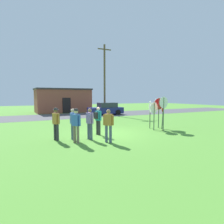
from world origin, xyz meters
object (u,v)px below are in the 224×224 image
Objects in this scene: stop_sign_low_front at (150,110)px; stop_sign_center_cluster at (159,107)px; parked_car_on_street at (106,109)px; stop_sign_leaning_right at (154,111)px; person_in_dark_shirt at (76,124)px; person_in_teal at (56,122)px; person_with_sunhat at (73,122)px; stop_sign_rear_left at (163,111)px; person_in_blue at (90,122)px; person_on_left at (108,124)px; stop_sign_tallest at (164,107)px; person_holding_notes at (98,119)px; utility_pole at (105,78)px.

stop_sign_center_cluster is (0.69, -0.14, 0.15)m from stop_sign_low_front.
parked_car_on_street is 2.25× the size of stop_sign_leaning_right.
parked_car_on_street is at bearing 58.46° from person_in_dark_shirt.
stop_sign_center_cluster reaches higher than parked_car_on_street.
stop_sign_center_cluster reaches higher than person_in_teal.
stop_sign_leaning_right is at bearing -99.44° from parked_car_on_street.
person_with_sunhat is 0.88m from person_in_teal.
stop_sign_rear_left is at bearing 3.32° from stop_sign_leaning_right.
person_in_blue is 1.00× the size of person_on_left.
person_holding_notes is at bearing 171.58° from stop_sign_tallest.
stop_sign_leaning_right reaches higher than person_holding_notes.
person_in_dark_shirt is at bearing -173.36° from stop_sign_tallest.
person_holding_notes is 1.84m from person_with_sunhat.
person_in_dark_shirt is at bearing -121.54° from parked_car_on_street.
stop_sign_low_front is 0.72m from stop_sign_center_cluster.
stop_sign_tallest reaches higher than person_on_left.
stop_sign_tallest is at bearing -113.66° from stop_sign_center_cluster.
parked_car_on_street is 10.99m from stop_sign_low_front.
stop_sign_rear_left is 6.64m from person_with_sunhat.
person_in_blue is at bearing -118.57° from utility_pole.
person_in_blue is (-6.87, -12.22, 0.26)m from parked_car_on_street.
person_holding_notes is at bearing -117.96° from parked_car_on_street.
stop_sign_low_front is at bearing 103.71° from stop_sign_tallest.
person_in_teal is at bearing -173.91° from stop_sign_low_front.
stop_sign_tallest reaches higher than person_in_dark_shirt.
stop_sign_leaning_right is at bearing -108.51° from stop_sign_low_front.
stop_sign_leaning_right is 0.68m from stop_sign_tallest.
person_holding_notes is at bearing -117.16° from utility_pole.
stop_sign_low_front is 0.87× the size of stop_sign_tallest.
stop_sign_tallest is 6.33m from person_with_sunhat.
stop_sign_tallest is at bearing -35.61° from stop_sign_leaning_right.
utility_pole is 15.74m from person_on_left.
person_in_dark_shirt reaches higher than person_in_blue.
person_in_dark_shirt is 0.80m from person_with_sunhat.
person_in_dark_shirt is 1.62m from person_on_left.
stop_sign_tallest reaches higher than person_in_blue.
stop_sign_leaning_right is 5.01m from person_in_blue.
stop_sign_center_cluster is 1.17× the size of stop_sign_rear_left.
stop_sign_tallest is 1.37× the size of person_holding_notes.
stop_sign_leaning_right is 4.08m from person_holding_notes.
person_with_sunhat is at bearing -122.99° from parked_car_on_street.
utility_pole reaches higher than stop_sign_tallest.
utility_pole is at bearing 57.94° from person_with_sunhat.
person_in_dark_shirt is 1.02m from person_in_blue.
person_in_teal is at bearing 158.66° from person_in_blue.
person_on_left is at bearing -151.93° from stop_sign_low_front.
person_on_left is at bearing -37.52° from person_in_teal.
stop_sign_center_cluster is at bearing 7.58° from person_with_sunhat.
person_in_teal is (-6.61, -0.00, -0.34)m from stop_sign_leaning_right.
person_in_teal is (-2.25, 1.73, 0.03)m from person_on_left.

